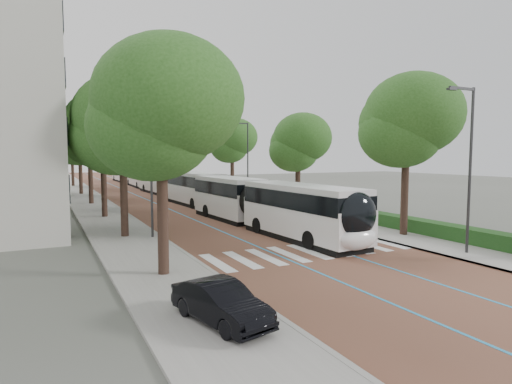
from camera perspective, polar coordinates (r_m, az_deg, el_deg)
ground at (r=21.14m, az=8.14°, el=-8.53°), size 160.00×160.00×0.00m
road at (r=58.27m, az=-14.89°, el=-0.01°), size 11.00×140.00×0.02m
sidewalk_left at (r=57.22m, az=-22.26°, el=-0.25°), size 4.00×140.00×0.12m
sidewalk_right at (r=60.23m, az=-7.90°, el=0.32°), size 4.00×140.00×0.12m
kerb_left at (r=57.39m, az=-20.37°, el=-0.18°), size 0.20×140.00×0.14m
kerb_right at (r=59.65m, az=-9.62°, el=0.25°), size 0.20×140.00×0.14m
zebra_crossing at (r=22.04m, az=7.08°, el=-7.88°), size 10.55×3.60×0.01m
lane_line_left at (r=57.96m, az=-16.44°, el=-0.06°), size 0.12×126.00×0.01m
lane_line_right at (r=58.61m, az=-13.36°, el=0.07°), size 0.12×126.00×0.01m
hedge at (r=27.18m, az=24.18°, el=-4.77°), size 1.20×14.00×0.80m
streetlight_near at (r=23.02m, az=26.44°, el=4.22°), size 1.82×0.20×8.00m
streetlight_far at (r=42.98m, az=-1.32°, el=4.86°), size 1.82×0.20×8.00m
lamp_post_left at (r=25.50m, az=-13.81°, el=3.05°), size 0.14×0.14×8.00m
trees_left at (r=43.03m, az=-21.09°, el=6.79°), size 6.39×61.15×9.77m
trees_right at (r=42.41m, az=0.70°, el=6.73°), size 5.80×47.57×9.19m
lead_bus at (r=27.94m, az=1.49°, el=-1.78°), size 3.55×18.51×3.20m
bus_queued_0 at (r=42.56m, az=-8.51°, el=0.50°), size 3.17×12.51×3.20m
bus_queued_1 at (r=54.86m, az=-12.41°, el=1.43°), size 3.04×12.49×3.20m
bus_queued_2 at (r=67.74m, az=-15.07°, el=2.04°), size 2.69×12.43×3.20m
bus_queued_3 at (r=81.33m, az=-17.13°, el=2.45°), size 2.58×12.41×3.20m
parked_car at (r=12.64m, az=-4.72°, el=-14.48°), size 2.05×3.78×1.18m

